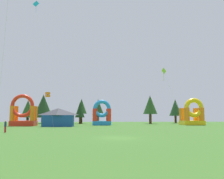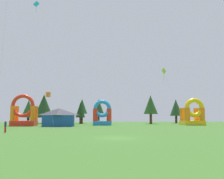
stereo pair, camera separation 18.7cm
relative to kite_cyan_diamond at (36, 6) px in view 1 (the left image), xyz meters
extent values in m
plane|color=#3D6B28|center=(15.56, -23.47, -25.50)|extent=(120.00, 120.00, 0.00)
pyramid|color=#19B7CC|center=(-0.06, 0.10, 0.28)|extent=(1.13, 0.59, 1.09)
cylinder|color=#19B7CC|center=(-0.08, 0.02, -0.63)|extent=(0.04, 0.04, 1.85)
cylinder|color=silver|center=(3.00, -4.73, -12.60)|extent=(6.17, 9.53, 25.80)
cylinder|color=silver|center=(5.89, -30.78, -19.35)|extent=(2.28, 4.26, 12.31)
pyramid|color=#8CD826|center=(24.11, -10.46, -15.79)|extent=(0.76, 0.60, 0.81)
cylinder|color=#8CD826|center=(24.15, -10.51, -16.62)|extent=(0.04, 0.04, 1.66)
cylinder|color=silver|center=(25.82, -10.83, -20.65)|extent=(3.37, 0.65, 9.72)
cube|color=orange|center=(1.85, 4.69, -18.81)|extent=(1.16, 1.16, 0.49)
cube|color=orange|center=(1.85, 4.69, -18.23)|extent=(1.16, 1.16, 0.49)
cylinder|color=silver|center=(2.55, 3.79, -22.01)|extent=(1.43, 1.82, 6.99)
cylinder|color=#B21E26|center=(0.24, -14.52, -25.08)|extent=(0.16, 0.16, 0.84)
cylinder|color=#B21E26|center=(0.08, -14.46, -25.08)|extent=(0.16, 0.16, 0.84)
cylinder|color=navy|center=(0.16, -14.49, -24.33)|extent=(0.38, 0.38, 0.67)
sphere|color=#D8AD84|center=(0.16, -14.49, -23.88)|extent=(0.23, 0.23, 0.23)
cube|color=yellow|center=(36.38, 9.98, -24.98)|extent=(5.00, 4.85, 1.04)
cylinder|color=orange|center=(34.56, 8.24, -22.88)|extent=(1.36, 1.36, 3.15)
cylinder|color=orange|center=(38.19, 8.24, -22.88)|extent=(1.36, 1.36, 3.15)
cylinder|color=orange|center=(34.56, 11.73, -22.88)|extent=(1.36, 1.36, 3.15)
cylinder|color=orange|center=(38.19, 11.73, -22.88)|extent=(1.36, 1.36, 3.15)
torus|color=yellow|center=(36.38, 8.24, -21.31)|extent=(4.73, 1.09, 4.73)
cube|color=red|center=(-3.72, 6.24, -24.93)|extent=(5.38, 3.53, 1.15)
cylinder|color=orange|center=(-5.91, 4.97, -22.69)|extent=(0.99, 0.99, 3.34)
cylinder|color=orange|center=(-1.52, 4.97, -22.69)|extent=(0.99, 0.99, 3.34)
cylinder|color=orange|center=(-5.91, 7.51, -22.69)|extent=(0.99, 0.99, 3.34)
cylinder|color=orange|center=(-1.52, 7.51, -22.69)|extent=(0.99, 0.99, 3.34)
torus|color=red|center=(-3.72, 4.97, -21.02)|extent=(5.18, 0.79, 5.18)
cube|color=#268CD8|center=(13.99, 10.06, -25.01)|extent=(4.44, 4.00, 0.98)
cylinder|color=red|center=(12.33, 8.62, -23.03)|extent=(1.12, 1.12, 3.00)
cylinder|color=red|center=(15.66, 8.62, -23.03)|extent=(1.12, 1.12, 3.00)
cylinder|color=red|center=(12.33, 11.50, -23.03)|extent=(1.12, 1.12, 3.00)
cylinder|color=red|center=(15.66, 11.50, -23.03)|extent=(1.12, 1.12, 3.00)
torus|color=#268CD8|center=(13.99, 8.62, -21.53)|extent=(4.22, 0.90, 4.22)
cube|color=#19478C|center=(4.64, 2.80, -24.29)|extent=(6.36, 3.40, 2.43)
pyramid|color=#3F3F47|center=(4.64, 2.80, -22.34)|extent=(6.36, 3.40, 1.46)
cylinder|color=#4C331E|center=(-7.60, 22.37, -24.64)|extent=(0.72, 0.72, 1.73)
cone|color=#234C1E|center=(-7.60, 22.37, -21.23)|extent=(4.02, 4.02, 5.07)
cylinder|color=#4C331E|center=(-2.69, 20.29, -24.64)|extent=(0.96, 0.96, 1.71)
cone|color=#193819|center=(-2.69, 20.29, -20.51)|extent=(5.33, 5.33, 6.55)
cylinder|color=#4C331E|center=(7.90, 18.42, -24.62)|extent=(0.48, 0.48, 1.76)
cone|color=#193819|center=(7.90, 18.42, -21.61)|extent=(2.64, 2.64, 4.27)
cylinder|color=#4C331E|center=(8.25, 19.59, -24.10)|extent=(0.54, 0.54, 2.80)
cone|color=#234C1E|center=(8.25, 19.59, -20.59)|extent=(3.01, 3.01, 4.24)
cylinder|color=#4C331E|center=(12.98, 19.11, -24.25)|extent=(0.58, 0.58, 2.51)
cone|color=#1E4221|center=(12.98, 19.11, -20.79)|extent=(3.24, 3.24, 4.39)
cylinder|color=#4C331E|center=(27.55, 17.60, -24.15)|extent=(0.71, 0.71, 2.70)
cone|color=#234C1E|center=(27.55, 17.60, -20.19)|extent=(3.95, 3.95, 5.23)
cylinder|color=#4C331E|center=(36.06, 22.01, -24.41)|extent=(0.65, 0.65, 2.19)
cone|color=#1E4221|center=(36.06, 22.01, -20.86)|extent=(3.63, 3.63, 4.91)
camera|label=1|loc=(13.69, -50.05, -22.99)|focal=39.03mm
camera|label=2|loc=(13.88, -50.06, -22.99)|focal=39.03mm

